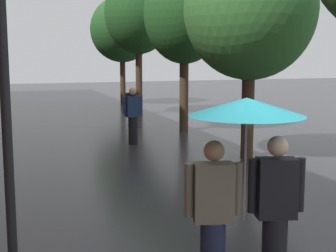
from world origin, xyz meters
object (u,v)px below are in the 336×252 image
(street_tree_4, at_px, (122,30))
(street_lamp_post, at_px, (4,63))
(street_tree_1, at_px, (250,9))
(pedestrian_walking_midground, at_px, (133,114))
(street_tree_3, at_px, (138,13))
(couple_under_umbrella, at_px, (246,163))
(street_tree_2, at_px, (184,14))

(street_tree_4, bearing_deg, street_lamp_post, -107.97)
(street_tree_1, distance_m, pedestrian_walking_midground, 4.35)
(street_tree_3, xyz_separation_m, street_lamp_post, (-5.44, -13.56, -1.77))
(street_tree_3, relative_size, street_lamp_post, 1.44)
(street_tree_1, relative_size, street_lamp_post, 1.29)
(street_tree_1, bearing_deg, couple_under_umbrella, -118.60)
(street_tree_1, height_order, pedestrian_walking_midground, street_tree_1)
(street_tree_2, height_order, street_lamp_post, street_tree_2)
(street_tree_1, height_order, couple_under_umbrella, street_tree_1)
(couple_under_umbrella, height_order, pedestrian_walking_midground, couple_under_umbrella)
(couple_under_umbrella, distance_m, street_lamp_post, 3.02)
(street_tree_4, relative_size, pedestrian_walking_midground, 3.39)
(street_tree_1, distance_m, couple_under_umbrella, 7.20)
(street_tree_3, distance_m, pedestrian_walking_midground, 7.68)
(street_tree_1, distance_m, street_tree_3, 9.30)
(street_tree_3, bearing_deg, street_tree_1, -89.35)
(street_tree_2, distance_m, street_lamp_post, 10.46)
(street_tree_1, distance_m, street_tree_2, 4.45)
(street_lamp_post, bearing_deg, street_tree_4, 72.03)
(street_tree_4, bearing_deg, pedestrian_walking_midground, -102.41)
(street_tree_3, bearing_deg, street_tree_4, 85.26)
(street_tree_1, bearing_deg, pedestrian_walking_midground, 128.97)
(street_tree_4, xyz_separation_m, pedestrian_walking_midground, (-2.40, -10.93, -2.87))
(street_tree_3, height_order, street_tree_4, street_tree_3)
(pedestrian_walking_midground, bearing_deg, street_lamp_post, -116.03)
(pedestrian_walking_midground, bearing_deg, street_tree_1, -51.03)
(street_tree_4, bearing_deg, street_tree_1, -91.06)
(street_tree_3, bearing_deg, pedestrian_walking_midground, -107.19)
(street_tree_2, relative_size, street_tree_3, 0.93)
(street_tree_4, bearing_deg, couple_under_umbrella, -100.23)
(street_tree_3, distance_m, street_tree_4, 4.34)
(street_tree_3, relative_size, pedestrian_walking_midground, 3.70)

